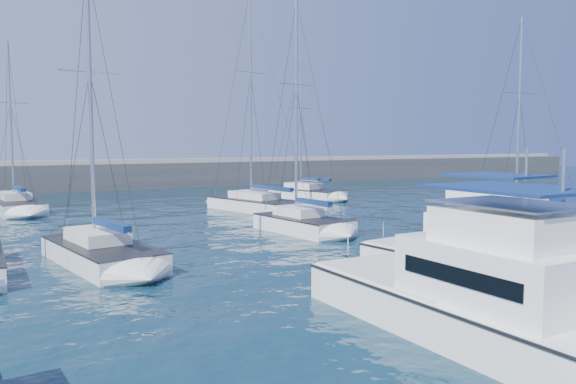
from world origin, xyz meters
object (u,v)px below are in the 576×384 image
sailboat_mid_b (101,253)px  sailboat_mid_c (302,223)px  sailboat_mid_e (524,218)px  sailboat_back_c (306,193)px  sailboat_back_a (16,205)px  motor_yacht_port_inner (478,297)px  motor_yacht_stbd_inner (476,256)px  sailboat_back_b (259,204)px

sailboat_mid_b → sailboat_mid_c: bearing=6.3°
sailboat_mid_e → sailboat_back_c: 22.68m
sailboat_back_a → sailboat_mid_b: bearing=-90.7°
motor_yacht_port_inner → sailboat_mid_e: 23.24m
sailboat_mid_c → sailboat_mid_e: sailboat_mid_c is taller
motor_yacht_stbd_inner → sailboat_mid_b: size_ratio=0.62×
motor_yacht_stbd_inner → sailboat_back_b: 25.25m
sailboat_mid_b → sailboat_mid_c: size_ratio=0.96×
sailboat_mid_b → sailboat_mid_c: (12.53, 3.41, 0.03)m
sailboat_mid_c → sailboat_back_a: size_ratio=1.04×
sailboat_mid_e → motor_yacht_port_inner: bearing=-140.6°
motor_yacht_port_inner → sailboat_back_a: 39.30m
sailboat_mid_b → sailboat_back_a: sailboat_back_a is taller
sailboat_mid_c → sailboat_back_c: sailboat_mid_c is taller
sailboat_mid_b → sailboat_back_c: bearing=32.9°
sailboat_back_a → sailboat_back_c: size_ratio=0.98×
motor_yacht_stbd_inner → sailboat_back_b: bearing=76.0°
sailboat_back_b → sailboat_back_c: bearing=24.0°
sailboat_mid_c → sailboat_back_a: bearing=119.1°
sailboat_back_c → sailboat_mid_b: bearing=-154.7°
sailboat_mid_e → sailboat_back_c: size_ratio=0.99×
sailboat_mid_e → sailboat_back_a: bearing=143.3°
motor_yacht_port_inner → sailboat_back_b: (7.52, 29.11, -0.60)m
sailboat_mid_e → sailboat_back_c: bearing=102.1°
motor_yacht_stbd_inner → sailboat_back_a: (-13.79, 34.09, -0.63)m
motor_yacht_port_inner → sailboat_mid_c: (5.14, 18.29, -0.59)m
sailboat_mid_b → sailboat_back_a: 23.37m
sailboat_mid_b → sailboat_back_b: sailboat_back_b is taller
sailboat_back_a → sailboat_back_b: size_ratio=0.77×
sailboat_back_a → motor_yacht_port_inner: bearing=-81.7°
motor_yacht_port_inner → sailboat_back_b: 30.08m
motor_yacht_stbd_inner → sailboat_mid_c: sailboat_mid_c is taller
motor_yacht_port_inner → sailboat_back_c: (16.03, 35.81, -0.62)m
sailboat_back_a → motor_yacht_stbd_inner: bearing=-73.6°
sailboat_back_b → sailboat_mid_c: bearing=-116.6°
sailboat_mid_e → sailboat_back_b: 19.54m
motor_yacht_port_inner → sailboat_back_b: size_ratio=0.59×
motor_yacht_stbd_inner → motor_yacht_port_inner: bearing=-143.9°
sailboat_mid_b → sailboat_mid_e: 26.47m
motor_yacht_port_inner → sailboat_mid_b: (-7.39, 14.88, -0.62)m
motor_yacht_port_inner → motor_yacht_stbd_inner: same height
sailboat_mid_e → sailboat_back_b: bearing=130.5°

